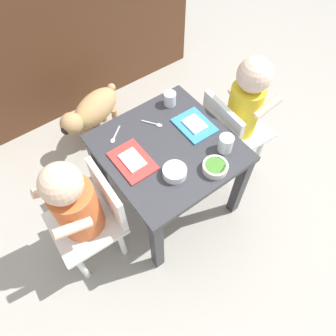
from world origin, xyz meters
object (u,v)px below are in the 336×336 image
Objects in this scene: spoon_by_right_tray at (115,136)px; cereal_bowl_left_side at (175,172)px; food_tray_left at (133,161)px; dining_table at (168,158)px; dog at (92,111)px; food_tray_right at (195,125)px; cereal_bowl_right_side at (215,167)px; water_cup_right at (170,99)px; seated_child_right at (243,107)px; spoon_by_left_tray at (154,124)px; water_cup_left at (225,144)px; seated_child_left at (78,206)px.

cereal_bowl_left_side is at bearing -74.15° from spoon_by_right_tray.
dining_table is at bearing -7.79° from food_tray_left.
dog is at bearing 90.94° from cereal_bowl_left_side.
dining_table is 0.19m from food_tray_right.
dog is at bearing 111.67° from food_tray_right.
cereal_bowl_right_side is 1.07× the size of cereal_bowl_left_side.
food_tray_left is 3.08× the size of water_cup_right.
seated_child_right is 0.44m from spoon_by_left_tray.
seated_child_right is at bearing -7.28° from food_tray_right.
cereal_bowl_right_side is 0.16m from cereal_bowl_left_side.
water_cup_right is (-0.28, 0.21, 0.05)m from seated_child_right.
cereal_bowl_right_side is at bearing -151.23° from seated_child_right.
cereal_bowl_right_side is 0.35m from spoon_by_left_tray.
dining_table is at bearing -172.21° from food_tray_right.
cereal_bowl_left_side is (-0.22, -0.33, -0.01)m from water_cup_right.
dog is 0.67m from food_tray_left.
water_cup_left is 1.18× the size of water_cup_right.
seated_child_left is 0.39m from cereal_bowl_left_side.
food_tray_right reaches higher than dog.
seated_child_right reaches higher than food_tray_left.
dining_table is 0.25m from cereal_bowl_right_side.
water_cup_left is 0.87× the size of spoon_by_right_tray.
water_cup_left is at bearing -71.73° from dog.
cereal_bowl_left_side is at bearing -89.06° from dog.
seated_child_left is 7.74× the size of spoon_by_left_tray.
dog is 5.00× the size of spoon_by_right_tray.
seated_child_right reaches higher than dog.
food_tray_left and food_tray_right have the same top height.
water_cup_right reaches higher than spoon_by_left_tray.
cereal_bowl_left_side reaches higher than dining_table.
water_cup_left is 0.73× the size of cereal_bowl_right_side.
cereal_bowl_left_side reaches higher than spoon_by_right_tray.
dining_table is 0.19m from food_tray_left.
dog is 5.76× the size of water_cup_left.
water_cup_right is at bearing 28.64° from food_tray_left.
water_cup_left is at bearing -40.41° from dining_table.
seated_child_left is 0.98× the size of seated_child_right.
seated_child_left is 0.48m from spoon_by_left_tray.
food_tray_right is 0.18m from water_cup_right.
food_tray_right is 1.85× the size of cereal_bowl_left_side.
seated_child_left is at bearing -161.01° from water_cup_right.
spoon_by_left_tray is (0.09, 0.27, -0.02)m from cereal_bowl_left_side.
food_tray_right is 2.39× the size of water_cup_left.
seated_child_left is at bearing 161.47° from cereal_bowl_left_side.
seated_child_right is 6.88× the size of cereal_bowl_right_side.
food_tray_right is at bearing 0.00° from food_tray_left.
food_tray_right is 2.07× the size of spoon_by_right_tray.
food_tray_left is 0.18m from cereal_bowl_left_side.
cereal_bowl_right_side is at bearing -69.15° from dining_table.
dog is 0.70m from food_tray_right.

